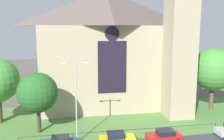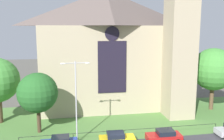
% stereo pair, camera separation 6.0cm
% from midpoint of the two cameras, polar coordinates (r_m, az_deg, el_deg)
% --- Properties ---
extents(ground, '(160.00, 160.00, 0.00)m').
position_cam_midpoint_polar(ground, '(38.86, -1.11, -10.92)').
color(ground, '#56544C').
extents(grass_verge, '(120.00, 20.00, 0.01)m').
position_cam_midpoint_polar(grass_verge, '(37.02, -0.62, -11.98)').
color(grass_verge, '#517F3D').
rests_on(grass_verge, ground).
extents(church_building, '(23.20, 16.20, 26.00)m').
position_cam_midpoint_polar(church_building, '(43.24, -0.25, 5.12)').
color(church_building, tan).
rests_on(church_building, ground).
extents(iron_railing, '(24.98, 0.07, 1.13)m').
position_cam_midpoint_polar(iron_railing, '(31.82, 2.71, -13.83)').
color(iron_railing, black).
rests_on(iron_railing, ground).
extents(tree_left_near, '(5.21, 5.21, 7.98)m').
position_cam_midpoint_polar(tree_left_near, '(33.62, -16.71, -5.04)').
color(tree_left_near, '#423021').
rests_on(tree_left_near, ground).
extents(tree_right_far, '(7.01, 7.01, 10.40)m').
position_cam_midpoint_polar(tree_right_far, '(44.57, 22.13, 0.15)').
color(tree_right_far, brown).
rests_on(tree_right_far, ground).
extents(streetlamp_near, '(3.37, 0.26, 9.85)m').
position_cam_midpoint_polar(streetlamp_near, '(29.37, -8.29, -5.26)').
color(streetlamp_near, '#B2B2B7').
rests_on(streetlamp_near, ground).
extents(parked_car_yellow, '(4.27, 2.17, 1.51)m').
position_cam_midpoint_polar(parked_car_yellow, '(30.33, 1.05, -15.46)').
color(parked_car_yellow, gold).
rests_on(parked_car_yellow, ground).
extents(parked_car_red, '(4.24, 2.11, 1.51)m').
position_cam_midpoint_polar(parked_car_red, '(31.68, 11.79, -14.55)').
color(parked_car_red, '#B21919').
rests_on(parked_car_red, ground).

